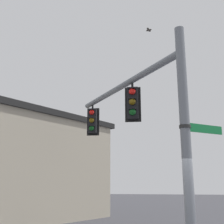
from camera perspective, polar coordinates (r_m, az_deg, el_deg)
signal_pole at (r=7.44m, az=14.35°, el=-4.95°), size 0.25×0.25×6.04m
mast_arm at (r=10.52m, az=1.92°, el=5.10°), size 3.87×5.33×0.21m
traffic_light_nearest_pole at (r=9.66m, az=4.09°, el=1.83°), size 0.54×0.49×1.31m
traffic_light_mid_inner at (r=12.52m, az=-3.91°, el=-1.74°), size 0.54×0.49×1.31m
street_name_sign at (r=7.74m, az=16.35°, el=-3.05°), size 1.21×0.91×0.22m
bird_flying at (r=12.98m, az=7.30°, el=15.78°), size 0.27×0.35×0.08m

